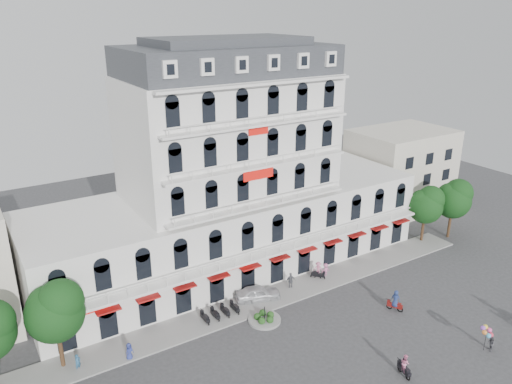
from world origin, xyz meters
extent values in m
plane|color=#38383A|center=(0.00, 0.00, 0.00)|extent=(120.00, 120.00, 0.00)
cube|color=gray|center=(0.00, 9.00, 0.08)|extent=(53.00, 4.00, 0.16)
cube|color=silver|center=(0.00, 18.00, 4.50)|extent=(45.00, 14.00, 9.00)
cube|color=silver|center=(0.00, 18.00, 15.50)|extent=(22.00, 12.00, 13.00)
cube|color=#2D3035|center=(0.00, 18.00, 23.50)|extent=(21.56, 11.76, 3.00)
cube|color=#2D3035|center=(0.00, 18.00, 25.40)|extent=(15.84, 8.64, 0.80)
cube|color=#A31514|center=(0.00, 10.50, 3.50)|extent=(40.50, 1.00, 0.15)
cube|color=red|center=(0.00, 11.88, 13.00)|extent=(3.50, 0.10, 1.40)
cube|color=beige|center=(30.00, 20.00, 6.00)|extent=(14.00, 10.00, 12.00)
cylinder|color=gray|center=(-3.00, 6.00, 0.12)|extent=(3.20, 3.20, 0.24)
cylinder|color=black|center=(-3.00, 6.00, 0.90)|extent=(0.08, 0.08, 1.40)
sphere|color=#194416|center=(-2.30, 6.00, 0.45)|extent=(0.70, 0.70, 0.70)
sphere|color=#194416|center=(-2.78, 6.66, 0.45)|extent=(0.70, 0.70, 0.70)
sphere|color=#194416|center=(-3.56, 6.42, 0.45)|extent=(0.70, 0.70, 0.70)
sphere|color=#194416|center=(-3.57, 5.60, 0.45)|extent=(0.70, 0.70, 0.70)
sphere|color=#194416|center=(-2.80, 5.33, 0.45)|extent=(0.70, 0.70, 0.70)
cylinder|color=#382314|center=(-21.00, 9.50, 1.87)|extent=(0.36, 0.36, 3.74)
sphere|color=#103312|center=(-21.00, 9.50, 5.27)|extent=(4.76, 4.76, 4.76)
sphere|color=#103312|center=(-20.50, 9.20, 6.38)|extent=(3.74, 3.74, 3.74)
sphere|color=#103312|center=(-21.40, 9.80, 5.95)|extent=(3.40, 3.40, 3.40)
cylinder|color=#382314|center=(24.00, 10.00, 1.72)|extent=(0.36, 0.36, 3.43)
sphere|color=#103312|center=(24.00, 10.00, 4.84)|extent=(4.37, 4.37, 4.37)
sphere|color=#103312|center=(24.50, 9.70, 5.85)|extent=(3.43, 3.43, 3.43)
sphere|color=#103312|center=(23.60, 10.30, 5.46)|extent=(3.12, 3.12, 3.12)
cylinder|color=#382314|center=(28.00, 9.00, 1.83)|extent=(0.36, 0.36, 3.65)
sphere|color=#103312|center=(28.00, 9.00, 5.15)|extent=(4.65, 4.65, 4.65)
sphere|color=#103312|center=(28.50, 8.70, 6.23)|extent=(3.65, 3.65, 3.65)
sphere|color=#103312|center=(27.60, 9.30, 5.81)|extent=(3.32, 3.32, 3.32)
imported|color=silver|center=(-1.54, 9.50, 0.79)|extent=(5.02, 3.26, 1.59)
cube|color=black|center=(2.56, -6.52, 0.55)|extent=(0.66, 1.54, 0.35)
torus|color=black|center=(2.68, -5.99, 0.28)|extent=(0.25, 0.61, 0.60)
torus|color=black|center=(2.45, -7.06, 0.28)|extent=(0.25, 0.61, 0.60)
imported|color=pink|center=(2.56, -6.52, 1.25)|extent=(0.76, 0.89, 1.61)
cube|color=maroon|center=(9.04, 0.57, 0.55)|extent=(1.01, 1.49, 0.35)
torus|color=black|center=(8.79, 1.05, 0.28)|extent=(0.39, 0.59, 0.60)
torus|color=black|center=(9.30, 0.08, 0.28)|extent=(0.39, 0.59, 0.60)
imported|color=navy|center=(9.04, 0.57, 1.35)|extent=(0.92, 1.05, 1.81)
cube|color=black|center=(6.39, 9.50, 0.55)|extent=(1.23, 1.38, 0.35)
torus|color=black|center=(6.74, 9.08, 0.28)|extent=(0.48, 0.54, 0.60)
torus|color=black|center=(6.04, 9.92, 0.28)|extent=(0.48, 0.54, 0.60)
imported|color=#D26F95|center=(6.39, 9.50, 1.30)|extent=(1.19, 1.25, 1.70)
imported|color=navy|center=(-15.92, 7.43, 0.81)|extent=(0.94, 0.81, 1.63)
imported|color=#5C5D63|center=(2.64, 9.50, 0.95)|extent=(1.19, 0.72, 1.90)
imported|color=#CC6C9D|center=(7.48, 9.50, 0.82)|extent=(1.11, 0.70, 1.64)
imported|color=#2B5A81|center=(-20.00, 8.42, 0.76)|extent=(0.66, 0.60, 1.52)
imported|color=#4D4D54|center=(11.43, -8.36, 0.75)|extent=(0.91, 0.93, 1.51)
cylinder|color=black|center=(11.03, -8.06, 1.00)|extent=(0.04, 0.04, 2.00)
sphere|color=#E54C99|center=(11.38, -8.06, 2.00)|extent=(0.44, 0.44, 0.44)
sphere|color=yellow|center=(11.21, -7.75, 2.21)|extent=(0.44, 0.44, 0.44)
sphere|color=#994CD8|center=(10.86, -7.75, 2.23)|extent=(0.44, 0.44, 0.44)
sphere|color=orange|center=(10.68, -8.06, 2.04)|extent=(0.44, 0.44, 0.44)
sphere|color=#4CB2E5|center=(10.86, -8.36, 1.81)|extent=(0.44, 0.44, 0.44)
sphere|color=#D8334C|center=(11.21, -8.36, 1.76)|extent=(0.44, 0.44, 0.44)
camera|label=1|loc=(-25.52, -28.34, 28.45)|focal=35.00mm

